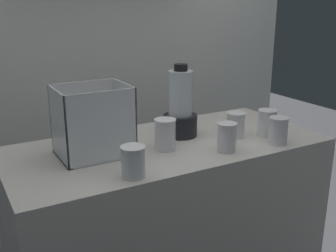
{
  "coord_description": "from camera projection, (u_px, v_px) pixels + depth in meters",
  "views": [
    {
      "loc": [
        -0.83,
        -1.48,
        1.51
      ],
      "look_at": [
        0.0,
        0.0,
        0.98
      ],
      "focal_mm": 43.66,
      "sensor_mm": 36.0,
      "label": 1
    }
  ],
  "objects": [
    {
      "name": "juice_cup_pomegranate_left",
      "position": [
        165.0,
        136.0,
        1.71
      ],
      "size": [
        0.09,
        0.09,
        0.13
      ],
      "color": "white",
      "rests_on": "counter"
    },
    {
      "name": "juice_cup_beet_rightmost",
      "position": [
        267.0,
        124.0,
        1.89
      ],
      "size": [
        0.09,
        0.09,
        0.12
      ],
      "color": "white",
      "rests_on": "counter"
    },
    {
      "name": "juice_cup_orange_middle",
      "position": [
        227.0,
        139.0,
        1.69
      ],
      "size": [
        0.08,
        0.08,
        0.12
      ],
      "color": "white",
      "rests_on": "counter"
    },
    {
      "name": "back_wall_unit",
      "position": [
        102.0,
        44.0,
        2.33
      ],
      "size": [
        2.6,
        0.24,
        2.5
      ],
      "color": "silver",
      "rests_on": "ground_plane"
    },
    {
      "name": "carrot_display_bin",
      "position": [
        93.0,
        133.0,
        1.64
      ],
      "size": [
        0.28,
        0.23,
        0.28
      ],
      "color": "white",
      "rests_on": "counter"
    },
    {
      "name": "juice_cup_carrot_right",
      "position": [
        235.0,
        126.0,
        1.87
      ],
      "size": [
        0.09,
        0.09,
        0.12
      ],
      "color": "white",
      "rests_on": "counter"
    },
    {
      "name": "juice_cup_carrot_far_right",
      "position": [
        278.0,
        132.0,
        1.78
      ],
      "size": [
        0.08,
        0.08,
        0.12
      ],
      "color": "white",
      "rests_on": "counter"
    },
    {
      "name": "counter",
      "position": [
        168.0,
        233.0,
        1.93
      ],
      "size": [
        1.4,
        0.64,
        0.9
      ],
      "primitive_type": "cube",
      "color": "beige",
      "rests_on": "ground_plane"
    },
    {
      "name": "blender_pitcher",
      "position": [
        180.0,
        108.0,
        1.87
      ],
      "size": [
        0.16,
        0.16,
        0.33
      ],
      "color": "black",
      "rests_on": "counter"
    },
    {
      "name": "juice_cup_mango_far_left",
      "position": [
        133.0,
        163.0,
        1.45
      ],
      "size": [
        0.09,
        0.09,
        0.11
      ],
      "color": "white",
      "rests_on": "counter"
    }
  ]
}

